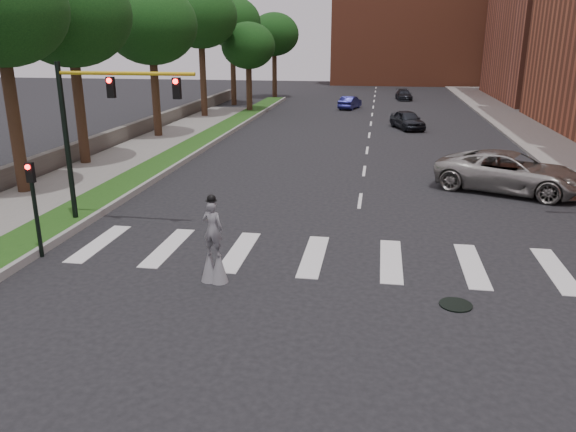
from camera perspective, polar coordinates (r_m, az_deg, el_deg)
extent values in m
plane|color=black|center=(17.95, 6.34, -5.49)|extent=(160.00, 160.00, 0.00)
cube|color=#1B4413|center=(39.09, -9.18, 7.30)|extent=(2.00, 60.00, 0.25)
cube|color=gray|center=(38.77, -7.69, 7.30)|extent=(0.20, 60.00, 0.28)
cube|color=slate|center=(31.31, -20.11, 3.80)|extent=(4.00, 60.00, 0.18)
cube|color=slate|center=(43.71, 24.95, 6.92)|extent=(5.00, 90.00, 0.18)
cube|color=#524D46|center=(42.85, -15.45, 8.37)|extent=(0.50, 56.00, 1.10)
cylinder|color=black|center=(16.28, 16.67, -8.63)|extent=(0.90, 0.90, 0.04)
cube|color=#9B4C30|center=(94.67, 13.10, 18.46)|extent=(26.00, 14.00, 18.00)
cylinder|color=black|center=(23.06, -21.53, 6.65)|extent=(0.20, 0.20, 6.20)
cylinder|color=gold|center=(21.54, -16.20, 13.74)|extent=(5.20, 0.14, 0.14)
cube|color=black|center=(21.83, -17.55, 12.35)|extent=(0.28, 0.18, 0.75)
cylinder|color=#FF0C0C|center=(21.73, -17.73, 12.97)|extent=(0.18, 0.06, 0.18)
cube|color=black|center=(20.85, -11.23, 12.60)|extent=(0.28, 0.18, 0.75)
cylinder|color=#FF0C0C|center=(20.74, -11.37, 13.26)|extent=(0.18, 0.06, 0.18)
cylinder|color=black|center=(20.17, -24.21, 0.18)|extent=(0.14, 0.14, 3.00)
cube|color=black|center=(19.83, -24.72, 4.04)|extent=(0.25, 0.16, 0.65)
cylinder|color=#FF0C0C|center=(19.71, -24.95, 4.53)|extent=(0.16, 0.05, 0.16)
cylinder|color=#342115|center=(16.98, -7.01, -5.39)|extent=(0.07, 0.07, 0.83)
cylinder|color=#342115|center=(17.12, -7.98, -5.24)|extent=(0.07, 0.07, 0.83)
cone|color=slate|center=(16.94, -7.02, -5.06)|extent=(0.52, 0.52, 1.03)
cone|color=slate|center=(17.08, -7.99, -4.92)|extent=(0.52, 0.52, 1.03)
imported|color=slate|center=(16.60, -7.67, -1.28)|extent=(0.68, 0.51, 1.71)
sphere|color=black|center=(16.33, -7.80, 1.75)|extent=(0.26, 0.26, 0.26)
cylinder|color=black|center=(16.34, -7.79, 1.58)|extent=(0.34, 0.34, 0.02)
cube|color=gold|center=(16.57, -7.52, 0.40)|extent=(0.22, 0.05, 0.10)
imported|color=#A29F99|center=(28.63, 21.64, 4.16)|extent=(7.47, 5.51, 1.89)
imported|color=black|center=(46.47, 12.04, 9.53)|extent=(3.07, 4.63, 1.47)
imported|color=#181855|center=(59.05, 6.31, 11.39)|extent=(2.31, 4.14, 1.29)
imported|color=black|center=(68.70, 11.69, 11.96)|extent=(2.04, 4.18, 1.17)
cylinder|color=#342115|center=(28.44, -26.04, 8.57)|extent=(0.56, 0.56, 6.77)
cylinder|color=#342115|center=(33.94, -20.40, 10.29)|extent=(0.56, 0.56, 6.59)
ellipsoid|color=black|center=(33.76, -21.34, 18.60)|extent=(6.57, 6.57, 5.59)
cylinder|color=#342115|center=(42.21, -13.30, 11.94)|extent=(0.56, 0.56, 6.27)
ellipsoid|color=black|center=(42.04, -13.77, 18.37)|extent=(6.44, 6.44, 5.47)
cylinder|color=#342115|center=(52.53, -8.63, 13.75)|extent=(0.56, 0.56, 7.18)
ellipsoid|color=black|center=(52.45, -8.90, 19.43)|extent=(6.47, 6.47, 5.50)
cylinder|color=#342115|center=(62.36, -5.59, 14.39)|extent=(0.56, 0.56, 7.04)
ellipsoid|color=black|center=(62.28, -5.73, 19.02)|extent=(6.06, 6.06, 5.15)
cylinder|color=#342115|center=(55.83, -3.97, 13.00)|extent=(0.56, 0.56, 5.00)
ellipsoid|color=black|center=(55.65, -4.06, 16.89)|extent=(5.11, 5.11, 4.35)
cylinder|color=#342115|center=(69.65, -1.38, 14.34)|extent=(0.56, 0.56, 5.91)
ellipsoid|color=black|center=(69.53, -1.41, 17.98)|extent=(5.85, 5.85, 4.97)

